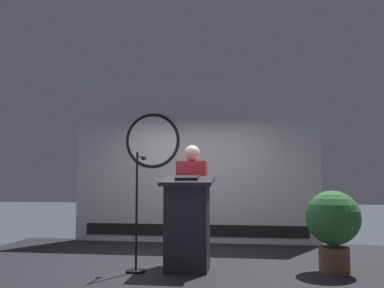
# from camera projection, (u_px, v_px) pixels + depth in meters

# --- Properties ---
(ground_plane) EXTENTS (40.00, 40.00, 0.00)m
(ground_plane) POSITION_uv_depth(u_px,v_px,m) (175.00, 286.00, 5.45)
(ground_plane) COLOR #383D47
(stage_platform) EXTENTS (6.40, 4.00, 0.30)m
(stage_platform) POSITION_uv_depth(u_px,v_px,m) (175.00, 274.00, 5.46)
(stage_platform) COLOR black
(stage_platform) RESTS_ON ground
(banner_display) EXTENTS (4.43, 0.12, 2.93)m
(banner_display) POSITION_uv_depth(u_px,v_px,m) (193.00, 161.00, 7.43)
(banner_display) COLOR silver
(banner_display) RESTS_ON stage_platform
(podium) EXTENTS (0.64, 0.50, 1.16)m
(podium) POSITION_uv_depth(u_px,v_px,m) (187.00, 223.00, 5.03)
(podium) COLOR #26262B
(podium) RESTS_ON stage_platform
(speaker_person) EXTENTS (0.40, 0.26, 1.58)m
(speaker_person) POSITION_uv_depth(u_px,v_px,m) (192.00, 202.00, 5.53)
(speaker_person) COLOR black
(speaker_person) RESTS_ON stage_platform
(microphone_stand) EXTENTS (0.24, 0.46, 1.44)m
(microphone_stand) POSITION_uv_depth(u_px,v_px,m) (137.00, 230.00, 5.01)
(microphone_stand) COLOR black
(microphone_stand) RESTS_ON stage_platform
(potted_plant) EXTENTS (0.65, 0.65, 0.98)m
(potted_plant) POSITION_uv_depth(u_px,v_px,m) (333.00, 223.00, 4.94)
(potted_plant) COLOR brown
(potted_plant) RESTS_ON stage_platform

